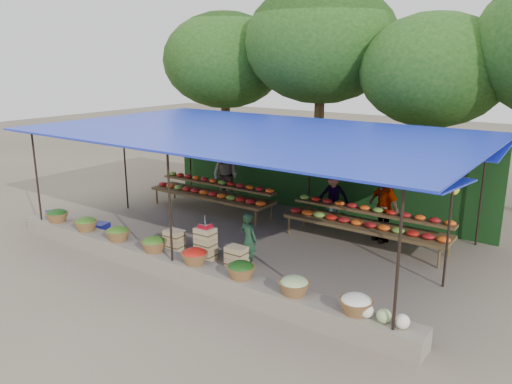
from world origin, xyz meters
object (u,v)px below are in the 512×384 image
Objects in this scene: crate_counter at (205,246)px; vendor_seated at (249,240)px; weighing_scale at (205,225)px; blue_crate_back at (55,217)px; blue_crate_front at (98,229)px.

crate_counter is 1.14m from vendor_seated.
weighing_scale reaches higher than blue_crate_back.
crate_counter reaches higher than blue_crate_back.
vendor_seated is at bearing -5.45° from blue_crate_front.
crate_counter is 1.90× the size of vendor_seated.
blue_crate_back is (-5.22, -0.46, -0.14)m from crate_counter.
crate_counter is at bearing 21.44° from vendor_seated.
vendor_seated is (1.03, 0.28, -0.22)m from weighing_scale.
crate_counter is at bearing 29.14° from blue_crate_back.
vendor_seated is 4.56m from blue_crate_front.
weighing_scale is 0.24× the size of vendor_seated.
vendor_seated is 2.38× the size of blue_crate_front.
crate_counter is 0.53m from weighing_scale.
weighing_scale is (0.03, 0.00, 0.53)m from crate_counter.
blue_crate_back is (-5.25, -0.46, -0.68)m from weighing_scale.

